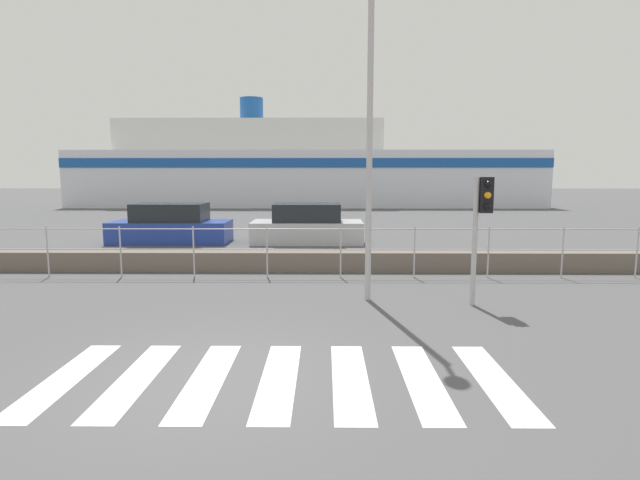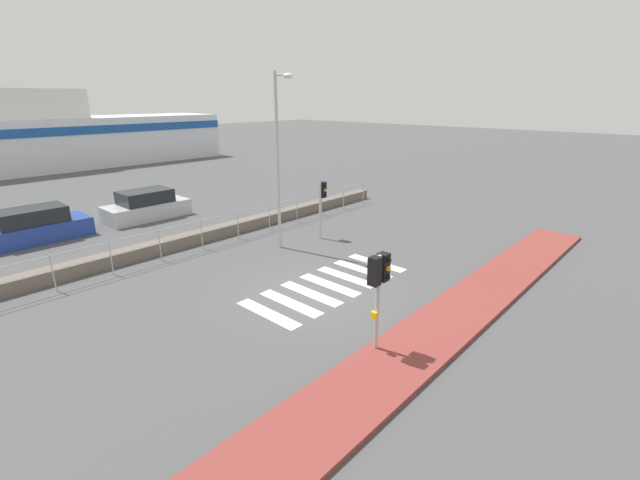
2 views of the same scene
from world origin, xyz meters
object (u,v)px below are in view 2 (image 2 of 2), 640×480
object	(u,v)px
traffic_light_far	(322,197)
streetlamp	(280,146)
traffic_light_near	(379,278)
parked_car_silver	(146,206)
parked_car_blue	(33,227)

from	to	relation	value
traffic_light_far	streetlamp	world-z (taller)	streetlamp
traffic_light_near	parked_car_silver	world-z (taller)	traffic_light_near
traffic_light_near	parked_car_silver	bearing A→B (deg)	82.33
traffic_light_near	traffic_light_far	size ratio (longest dim) A/B	1.01
traffic_light_far	traffic_light_near	bearing A→B (deg)	-129.59
traffic_light_far	parked_car_silver	distance (m)	9.68
traffic_light_near	parked_car_silver	size ratio (longest dim) A/B	0.62
traffic_light_near	parked_car_blue	xyz separation A→B (m)	(-2.95, 15.89, -1.35)
parked_car_blue	traffic_light_far	bearing A→B (deg)	-45.45
traffic_light_near	streetlamp	distance (m)	8.45
parked_car_blue	parked_car_silver	distance (m)	5.08
traffic_light_far	parked_car_blue	world-z (taller)	traffic_light_far
parked_car_silver	traffic_light_near	bearing A→B (deg)	-97.67
streetlamp	parked_car_silver	bearing A→B (deg)	100.09
traffic_light_far	streetlamp	size ratio (longest dim) A/B	0.36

